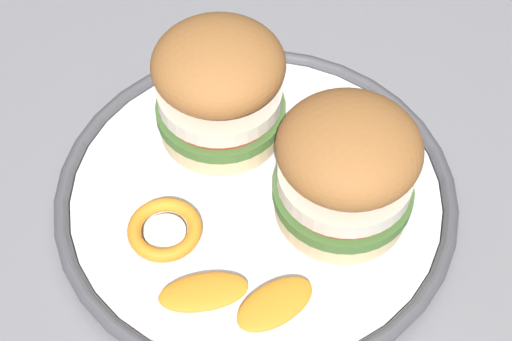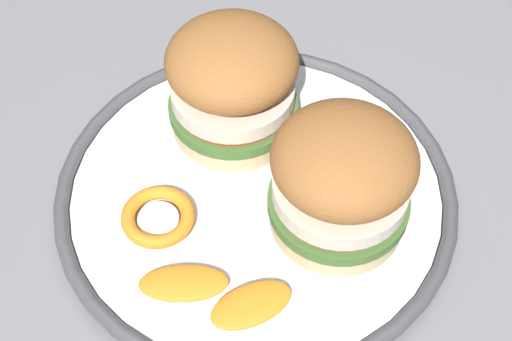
# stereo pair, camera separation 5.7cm
# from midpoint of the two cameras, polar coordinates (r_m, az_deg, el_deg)

# --- Properties ---
(dining_table) EXTENTS (1.32, 0.93, 0.76)m
(dining_table) POSITION_cam_midpoint_polar(r_m,az_deg,el_deg) (0.73, 2.63, -4.19)
(dining_table) COLOR gray
(dining_table) RESTS_ON ground
(dinner_plate) EXTENTS (0.32, 0.32, 0.02)m
(dinner_plate) POSITION_cam_midpoint_polar(r_m,az_deg,el_deg) (0.61, 2.65, -1.90)
(dinner_plate) COLOR white
(dinner_plate) RESTS_ON dining_table
(sandwich_half_left) EXTENTS (0.13, 0.13, 0.10)m
(sandwich_half_left) POSITION_cam_midpoint_polar(r_m,az_deg,el_deg) (0.61, 0.94, 6.34)
(sandwich_half_left) COLOR beige
(sandwich_half_left) RESTS_ON dinner_plate
(sandwich_half_right) EXTENTS (0.14, 0.14, 0.10)m
(sandwich_half_right) POSITION_cam_midpoint_polar(r_m,az_deg,el_deg) (0.55, 9.25, -0.84)
(sandwich_half_right) COLOR beige
(sandwich_half_right) RESTS_ON dinner_plate
(orange_peel_curled) EXTENTS (0.06, 0.06, 0.01)m
(orange_peel_curled) POSITION_cam_midpoint_polar(r_m,az_deg,el_deg) (0.59, -4.48, -3.61)
(orange_peel_curled) COLOR orange
(orange_peel_curled) RESTS_ON dinner_plate
(orange_peel_strip_long) EXTENTS (0.06, 0.04, 0.01)m
(orange_peel_strip_long) POSITION_cam_midpoint_polar(r_m,az_deg,el_deg) (0.55, 2.65, -10.05)
(orange_peel_strip_long) COLOR orange
(orange_peel_strip_long) RESTS_ON dinner_plate
(orange_peel_strip_short) EXTENTS (0.07, 0.05, 0.01)m
(orange_peel_strip_short) POSITION_cam_midpoint_polar(r_m,az_deg,el_deg) (0.56, -2.42, -8.48)
(orange_peel_strip_short) COLOR orange
(orange_peel_strip_short) RESTS_ON dinner_plate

